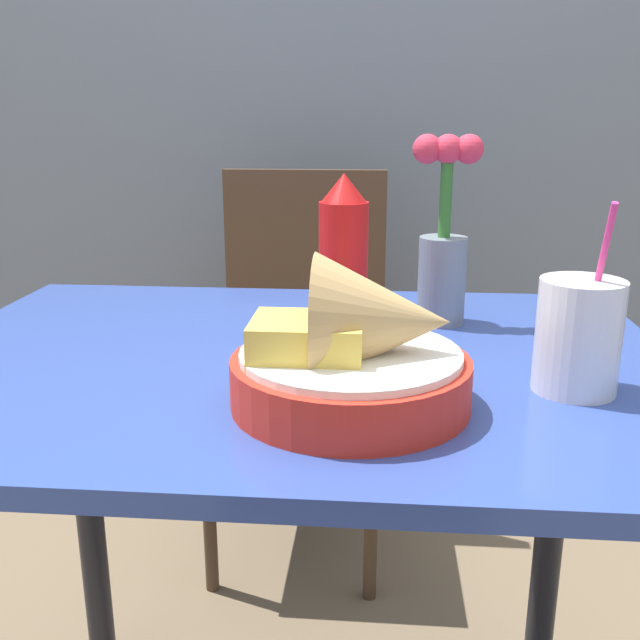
# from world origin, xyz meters

# --- Properties ---
(wall_window) EXTENTS (7.00, 0.06, 2.60)m
(wall_window) POSITION_xyz_m (0.00, 1.22, 1.30)
(wall_window) COLOR slate
(wall_window) RESTS_ON ground_plane
(dining_table) EXTENTS (0.96, 0.70, 0.76)m
(dining_table) POSITION_xyz_m (0.00, 0.00, 0.63)
(dining_table) COLOR #334C9E
(dining_table) RESTS_ON ground_plane
(chair_far_window) EXTENTS (0.40, 0.40, 0.92)m
(chair_far_window) POSITION_xyz_m (-0.08, 0.81, 0.55)
(chair_far_window) COLOR #473323
(chair_far_window) RESTS_ON ground_plane
(food_basket) EXTENTS (0.25, 0.25, 0.16)m
(food_basket) POSITION_xyz_m (0.09, -0.16, 0.81)
(food_basket) COLOR red
(food_basket) RESTS_ON dining_table
(ketchup_bottle) EXTENTS (0.07, 0.07, 0.22)m
(ketchup_bottle) POSITION_xyz_m (0.06, 0.08, 0.86)
(ketchup_bottle) COLOR red
(ketchup_bottle) RESTS_ON dining_table
(drink_cup) EXTENTS (0.09, 0.09, 0.21)m
(drink_cup) POSITION_xyz_m (0.33, -0.09, 0.82)
(drink_cup) COLOR silver
(drink_cup) RESTS_ON dining_table
(flower_vase) EXTENTS (0.10, 0.07, 0.27)m
(flower_vase) POSITION_xyz_m (0.20, 0.16, 0.87)
(flower_vase) COLOR gray
(flower_vase) RESTS_ON dining_table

